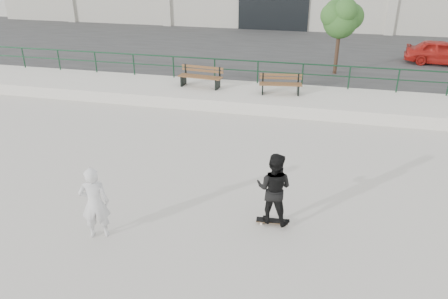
% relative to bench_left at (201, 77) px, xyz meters
% --- Properties ---
extents(ground, '(120.00, 120.00, 0.00)m').
position_rel_bench_left_xyz_m(ground, '(1.36, -9.71, -0.95)').
color(ground, beige).
rests_on(ground, ground).
extents(ledge, '(30.00, 3.00, 0.50)m').
position_rel_bench_left_xyz_m(ledge, '(1.36, -0.21, -0.70)').
color(ledge, silver).
rests_on(ledge, ground).
extents(parking_strip, '(60.00, 14.00, 0.50)m').
position_rel_bench_left_xyz_m(parking_strip, '(1.36, 8.29, -0.70)').
color(parking_strip, '#333333').
rests_on(parking_strip, ground).
extents(railing, '(28.00, 0.06, 1.03)m').
position_rel_bench_left_xyz_m(railing, '(1.36, 1.09, 0.30)').
color(railing, '#143822').
rests_on(railing, ledge).
extents(bench_left, '(2.00, 0.77, 0.90)m').
position_rel_bench_left_xyz_m(bench_left, '(0.00, 0.00, 0.00)').
color(bench_left, brown).
rests_on(bench_left, ledge).
extents(bench_right, '(1.84, 0.76, 0.82)m').
position_rel_bench_left_xyz_m(bench_right, '(3.53, -0.18, -0.04)').
color(bench_right, brown).
rests_on(bench_right, ledge).
extents(tree, '(2.00, 1.78, 3.55)m').
position_rel_bench_left_xyz_m(tree, '(5.82, 3.53, 2.22)').
color(tree, '#3F281F').
rests_on(tree, parking_strip).
extents(red_car, '(3.79, 1.92, 1.24)m').
position_rel_bench_left_xyz_m(red_car, '(11.18, 6.58, 0.17)').
color(red_car, '#AF1C15').
rests_on(red_car, parking_strip).
extents(skateboard, '(0.79, 0.26, 0.09)m').
position_rel_bench_left_xyz_m(skateboard, '(4.34, -8.96, -0.87)').
color(skateboard, black).
rests_on(skateboard, ground).
extents(standing_skater, '(0.99, 0.83, 1.83)m').
position_rel_bench_left_xyz_m(standing_skater, '(4.34, -8.96, 0.07)').
color(standing_skater, black).
rests_on(standing_skater, skateboard).
extents(seated_skater, '(0.78, 0.65, 1.82)m').
position_rel_bench_left_xyz_m(seated_skater, '(0.38, -10.37, -0.04)').
color(seated_skater, silver).
rests_on(seated_skater, ground).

